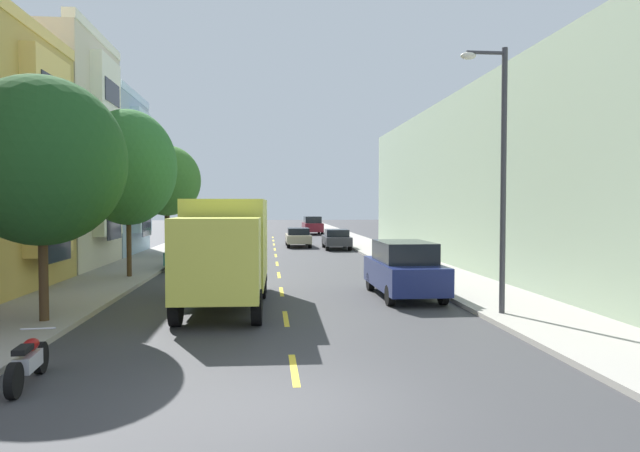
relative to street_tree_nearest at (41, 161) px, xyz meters
name	(u,v)px	position (x,y,z in m)	size (l,w,h in m)	color
ground_plane	(275,252)	(6.40, 23.37, -4.35)	(160.00, 160.00, 0.00)	#38383A
sidewalk_left	(163,254)	(-0.70, 21.37, -4.28)	(3.20, 120.00, 0.14)	#A39E93
sidewalk_right	(384,252)	(13.50, 21.37, -4.28)	(3.20, 120.00, 0.14)	#A39E93
lane_centerline_dashes	(276,259)	(6.40, 17.87, -4.34)	(0.14, 47.20, 0.01)	yellow
townhouse_fourth_powder_blue	(49,177)	(-7.62, 21.47, 0.57)	(11.46, 7.53, 10.24)	#9EB7CC
apartment_block_opposite	(538,183)	(20.10, 13.37, 0.02)	(10.00, 36.00, 8.73)	#99AD8E
street_tree_nearest	(41,161)	(0.00, 0.00, 0.00)	(4.33, 4.33, 6.44)	#47331E
street_tree_second	(128,167)	(0.00, 9.38, 0.44)	(4.08, 4.08, 7.10)	#47331E
street_tree_third	(167,181)	(0.00, 18.76, 0.26)	(3.96, 3.96, 6.55)	#47331E
street_lamp	(499,162)	(12.36, -0.07, 0.06)	(1.35, 0.28, 7.44)	#38383D
delivery_box_truck	(227,245)	(4.60, 2.72, -2.44)	(2.54, 7.67, 3.37)	#D8D84C
parked_suv_navy	(404,269)	(10.60, 3.77, -3.36)	(2.01, 4.82, 1.93)	navy
parked_wagon_white	(220,233)	(1.92, 33.06, -3.54)	(1.86, 4.72, 1.50)	silver
parked_hatchback_teal	(189,253)	(1.94, 13.63, -3.59)	(1.80, 4.03, 1.50)	#195B60
parked_hatchback_forest	(228,229)	(2.02, 41.43, -3.59)	(1.75, 4.00, 1.50)	#194C28
parked_suv_burgundy	(312,225)	(10.71, 45.81, -3.36)	(2.02, 4.83, 1.93)	maroon
parked_sedan_charcoal	(336,239)	(10.83, 25.21, -3.60)	(1.88, 4.53, 1.43)	#333338
moving_champagne_sedan	(298,237)	(8.20, 27.83, -3.60)	(1.80, 4.50, 1.43)	tan
parked_motorcycle	(28,362)	(1.65, -5.15, -3.94)	(0.62, 2.05, 0.90)	black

